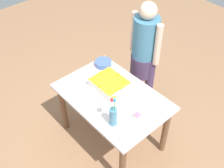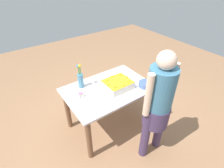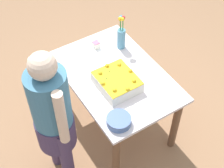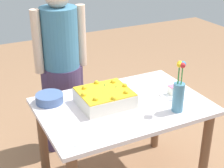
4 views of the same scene
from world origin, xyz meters
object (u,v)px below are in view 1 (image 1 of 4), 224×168
object	(u,v)px
sheet_cake	(109,84)
person_standing	(144,51)
cake_knife	(69,85)
serving_plate_with_slice	(137,118)
flower_vase	(113,114)
fruit_bowl	(103,63)

from	to	relation	value
sheet_cake	person_standing	xyz separation A→B (m)	(-0.09, 0.64, 0.07)
cake_knife	serving_plate_with_slice	bearing A→B (deg)	139.21
cake_knife	flower_vase	world-z (taller)	flower_vase
serving_plate_with_slice	fruit_bowl	bearing A→B (deg)	160.78
cake_knife	person_standing	bearing A→B (deg)	-158.47
sheet_cake	flower_vase	bearing A→B (deg)	-37.30
cake_knife	flower_vase	xyz separation A→B (m)	(0.73, 0.00, 0.14)
sheet_cake	flower_vase	world-z (taller)	flower_vase
flower_vase	fruit_bowl	xyz separation A→B (m)	(-0.74, 0.51, -0.11)
sheet_cake	cake_knife	world-z (taller)	sheet_cake
serving_plate_with_slice	sheet_cake	bearing A→B (deg)	169.36
sheet_cake	serving_plate_with_slice	world-z (taller)	sheet_cake
cake_knife	flower_vase	bearing A→B (deg)	125.18
flower_vase	person_standing	xyz separation A→B (m)	(-0.50, 0.95, -0.01)
sheet_cake	fruit_bowl	bearing A→B (deg)	149.34
serving_plate_with_slice	fruit_bowl	xyz separation A→B (m)	(-0.86, 0.30, 0.01)
serving_plate_with_slice	cake_knife	bearing A→B (deg)	-165.84
serving_plate_with_slice	flower_vase	bearing A→B (deg)	-118.42
sheet_cake	serving_plate_with_slice	size ratio (longest dim) A/B	1.82
sheet_cake	person_standing	size ratio (longest dim) A/B	0.24
flower_vase	person_standing	size ratio (longest dim) A/B	0.24
serving_plate_with_slice	cake_knife	world-z (taller)	serving_plate_with_slice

